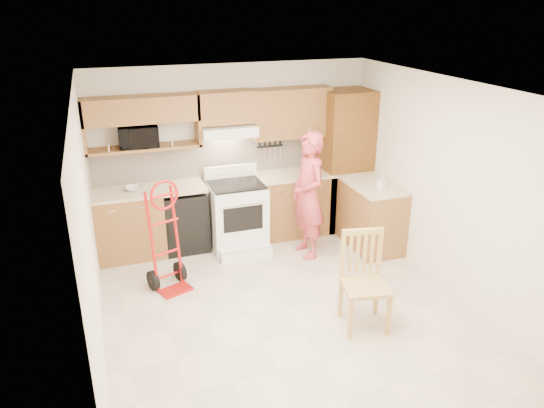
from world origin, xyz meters
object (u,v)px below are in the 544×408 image
person (308,195)px  dining_chair (366,283)px  range (238,211)px  microwave (138,136)px  hand_truck (168,242)px

person → dining_chair: bearing=-6.4°
range → dining_chair: range is taller
microwave → hand_truck: 1.57m
range → hand_truck: hand_truck is taller
microwave → dining_chair: (1.99, -2.67, -1.11)m
microwave → range: microwave is taller
microwave → range: 1.67m
dining_chair → range: bearing=119.8°
range → hand_truck: size_ratio=0.89×
person → hand_truck: bearing=-84.5°
microwave → dining_chair: bearing=-50.8°
dining_chair → microwave: bearing=137.9°
microwave → person: size_ratio=0.29×
hand_truck → microwave: bearing=75.9°
microwave → person: microwave is taller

